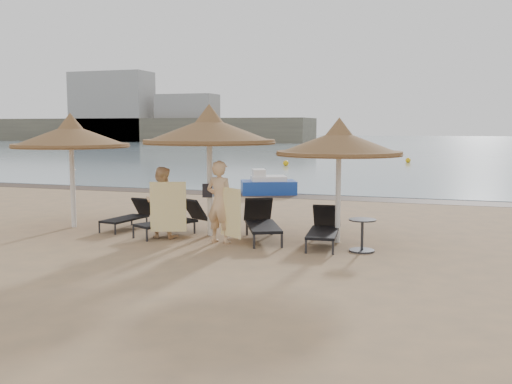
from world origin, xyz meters
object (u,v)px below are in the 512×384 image
palapa_right (339,143)px  lounger_near_right (262,221)px  lounger_near_left (175,219)px  person_left (162,197)px  lounger_far_right (324,228)px  palapa_center (209,131)px  person_right (220,195)px  side_table (362,236)px  pedal_boat (268,185)px  lounger_far_left (130,215)px  palapa_left (71,136)px

palapa_right → lounger_near_right: 2.63m
lounger_near_left → person_left: (-0.10, -0.48, 0.62)m
palapa_right → lounger_far_right: bearing=-127.9°
palapa_center → palapa_right: palapa_center is taller
lounger_far_right → person_left: 3.98m
lounger_near_left → person_right: 1.79m
palapa_right → lounger_near_right: size_ratio=1.35×
lounger_far_right → person_left: (-3.91, -0.42, 0.62)m
palapa_right → lounger_near_left: 4.50m
side_table → person_left: size_ratio=0.35×
palapa_center → lounger_near_left: bearing=-170.8°
pedal_boat → lounger_far_right: bearing=-88.7°
lounger_far_left → side_table: lounger_far_left is taller
palapa_left → pedal_boat: bearing=72.4°
lounger_far_left → person_left: size_ratio=0.88×
person_left → pedal_boat: size_ratio=0.81×
palapa_center → person_left: size_ratio=1.63×
lounger_far_right → side_table: bearing=-33.5°
lounger_far_left → pedal_boat: 8.52m
lounger_near_right → side_table: lounger_near_right is taller
palapa_right → lounger_far_left: palapa_right is taller
palapa_left → lounger_far_right: (6.84, -0.14, -2.05)m
lounger_near_right → person_left: 2.49m
pedal_boat → palapa_left: bearing=-130.9°
lounger_far_left → person_right: (2.99, -1.08, 0.77)m
palapa_right → lounger_near_left: bearing=-176.2°
person_left → lounger_far_right: bearing=-175.9°
palapa_right → person_right: bearing=-160.1°
palapa_center → person_right: (0.59, -0.81, -1.46)m
palapa_center → lounger_far_right: 3.65m
person_left → lounger_far_left: bearing=-34.6°
side_table → pedal_boat: size_ratio=0.29×
palapa_left → lounger_far_right: size_ratio=1.57×
pedal_boat → lounger_near_left: bearing=-111.6°
lounger_near_right → person_right: (-0.75, -0.81, 0.70)m
lounger_far_left → lounger_far_right: (5.31, -0.47, 0.04)m
person_right → lounger_near_left: bearing=-12.8°
lounger_far_right → person_right: 2.51m
lounger_far_left → person_left: person_left is taller
palapa_center → lounger_far_right: palapa_center is taller
lounger_near_left → person_left: size_ratio=0.98×
palapa_left → lounger_near_right: bearing=0.7°
palapa_center → lounger_near_left: 2.38m
palapa_center → lounger_near_left: palapa_center is taller
lounger_far_left → side_table: bearing=-0.3°
lounger_near_right → lounger_far_right: 1.58m
person_right → palapa_right: bearing=-148.9°
person_right → lounger_far_right: bearing=-154.1°
lounger_near_right → palapa_center: bearing=155.3°
lounger_near_left → person_left: bearing=-75.2°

